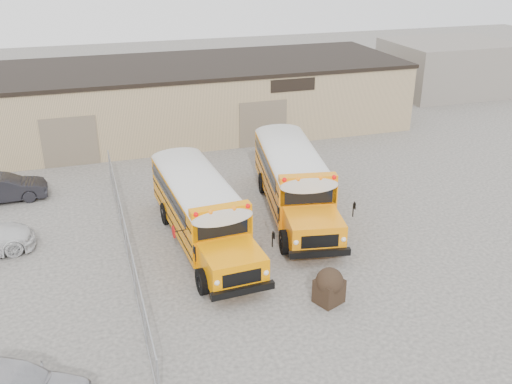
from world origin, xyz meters
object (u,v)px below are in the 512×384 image
object	(u,v)px
car_dark	(3,188)
school_bus_right	(273,135)
school_bus_left	(169,159)
tarp_bundle	(329,285)

from	to	relation	value
car_dark	school_bus_right	bearing A→B (deg)	-87.44
school_bus_left	tarp_bundle	bearing A→B (deg)	-73.03
tarp_bundle	car_dark	size ratio (longest dim) A/B	0.33
school_bus_left	car_dark	xyz separation A→B (m)	(-8.47, 0.98, -1.02)
school_bus_right	school_bus_left	bearing A→B (deg)	-163.46
car_dark	school_bus_left	bearing A→B (deg)	-97.70
tarp_bundle	car_dark	distance (m)	18.12
school_bus_right	tarp_bundle	size ratio (longest dim) A/B	7.66
school_bus_left	school_bus_right	size ratio (longest dim) A/B	0.95
car_dark	tarp_bundle	bearing A→B (deg)	-138.58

